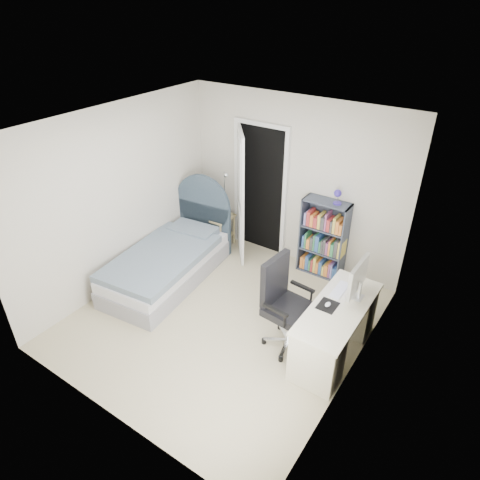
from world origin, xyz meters
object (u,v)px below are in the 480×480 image
Objects in this scene: bookcase at (324,241)px; office_chair at (284,300)px; bed at (170,260)px; nightstand at (218,222)px; floor_lamp at (226,217)px; desk at (336,327)px.

office_chair is at bearing -82.11° from bookcase.
nightstand is at bearing 88.80° from bed.
floor_lamp is at bearing -173.83° from bookcase.
office_chair is at bearing -162.57° from desk.
bed reaches higher than office_chair.
floor_lamp reaches higher than desk.
desk is (2.57, -1.20, -0.04)m from nightstand.
desk is at bearing -26.93° from floor_lamp.
office_chair is (-0.59, -0.19, 0.26)m from desk.
nightstand is at bearing 154.96° from desk.
nightstand is 0.45× the size of bookcase.
floor_lamp is (0.16, 1.16, 0.25)m from bed.
bed is 2.59m from desk.
bookcase is 1.61m from office_chair.
desk is 0.67m from office_chair.
bed reaches higher than nightstand.
floor_lamp is 1.14× the size of office_chair.
desk is (2.43, -1.23, -0.16)m from floor_lamp.
bookcase reaches higher than desk.
office_chair is (1.84, -1.42, 0.10)m from floor_lamp.
desk is (0.81, -1.41, -0.17)m from bookcase.
desk is at bearing -25.04° from nightstand.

